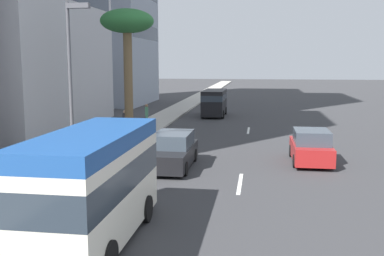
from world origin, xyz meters
The scene contains 13 objects.
ground_plane centered at (31.50, 0.00, 0.00)m, with size 198.00×198.00×0.00m, color #38383A.
sidewalk_right centered at (31.50, 7.69, 0.07)m, with size 162.00×2.65×0.15m, color #B2ADA3.
lane_stripe_mid centered at (14.43, 0.00, 0.01)m, with size 3.20×0.16×0.01m, color silver.
lane_stripe_far centered at (29.01, 0.00, 0.01)m, with size 3.20×0.16×0.01m, color silver.
minibus_lead centered at (7.79, 3.75, 1.71)m, with size 6.16×2.27×3.12m.
car_second centered at (16.87, 3.32, 0.78)m, with size 4.69×1.91×1.66m.
car_third centered at (18.86, -3.32, 0.79)m, with size 4.06×1.89×1.68m.
van_fourth centered at (37.44, 3.38, 1.39)m, with size 5.23×2.07×2.44m.
pedestrian_near_lamp centered at (25.36, 8.29, 1.03)m, with size 0.32×0.38×1.61m.
pedestrian_mid_block centered at (19.43, 7.32, 1.15)m, with size 0.30×0.36×1.79m.
pedestrian_by_tree centered at (28.98, 7.69, 1.09)m, with size 0.35×0.27×1.71m.
palm_tree centered at (23.60, 7.46, 7.07)m, with size 3.30×3.30×8.10m.
street_lamp centered at (13.34, 6.66, 4.53)m, with size 0.24×0.97×7.15m.
Camera 1 is at (-3.42, -0.68, 4.98)m, focal length 41.33 mm.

